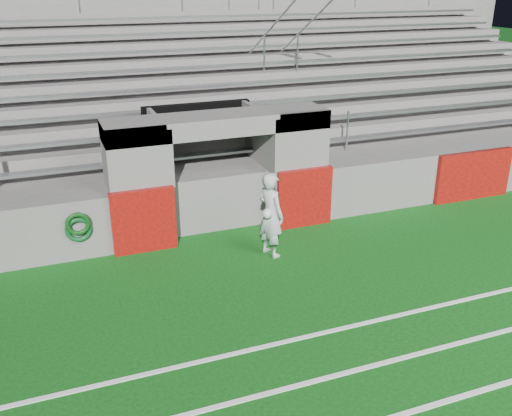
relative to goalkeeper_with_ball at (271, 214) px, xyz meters
name	(u,v)px	position (x,y,z in m)	size (l,w,h in m)	color
ground	(282,305)	(-0.55, -1.88, -0.88)	(90.00, 90.00, 0.00)	#0B430F
stadium_structure	(172,119)	(-0.54, 6.09, 0.61)	(26.00, 8.48, 5.42)	#5B5856
goalkeeper_with_ball	(271,214)	(0.00, 0.00, 0.00)	(0.61, 0.74, 1.76)	#ABB0B5
hose_coil	(78,227)	(-3.62, 1.05, -0.13)	(0.52, 0.14, 0.65)	#0C401C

